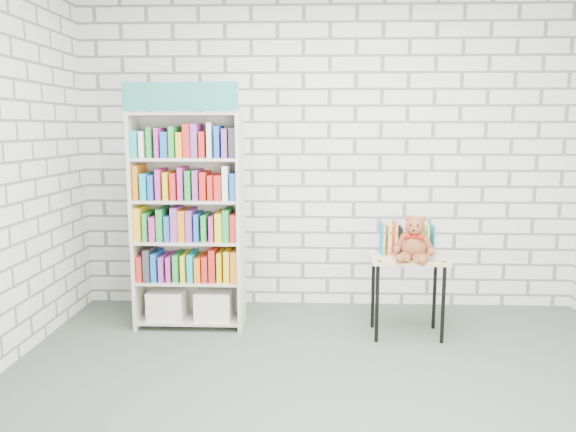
{
  "coord_description": "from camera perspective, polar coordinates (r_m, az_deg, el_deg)",
  "views": [
    {
      "loc": [
        -0.17,
        -3.12,
        1.64
      ],
      "look_at": [
        -0.33,
        0.95,
        1.0
      ],
      "focal_mm": 35.0,
      "sensor_mm": 36.0,
      "label": 1
    }
  ],
  "objects": [
    {
      "name": "display_table",
      "position": [
        4.52,
        12.07,
        -5.2
      ],
      "size": [
        0.6,
        0.42,
        0.64
      ],
      "color": "tan",
      "rests_on": "ground"
    },
    {
      "name": "bookshelf",
      "position": [
        4.64,
        -10.06,
        -0.3
      ],
      "size": [
        0.88,
        0.34,
        1.98
      ],
      "color": "beige",
      "rests_on": "ground"
    },
    {
      "name": "ground",
      "position": [
        3.53,
        5.0,
        -18.78
      ],
      "size": [
        4.5,
        4.5,
        0.0
      ],
      "primitive_type": "plane",
      "color": "#444F43",
      "rests_on": "ground"
    },
    {
      "name": "table_books",
      "position": [
        4.57,
        11.97,
        -2.32
      ],
      "size": [
        0.42,
        0.19,
        0.25
      ],
      "color": "teal",
      "rests_on": "display_table"
    },
    {
      "name": "room_shell",
      "position": [
        3.13,
        5.45,
        11.57
      ],
      "size": [
        4.52,
        4.02,
        2.81
      ],
      "color": "silver",
      "rests_on": "ground"
    },
    {
      "name": "teddy_bear",
      "position": [
        4.39,
        12.71,
        -2.62
      ],
      "size": [
        0.31,
        0.31,
        0.34
      ],
      "color": "brown",
      "rests_on": "display_table"
    }
  ]
}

